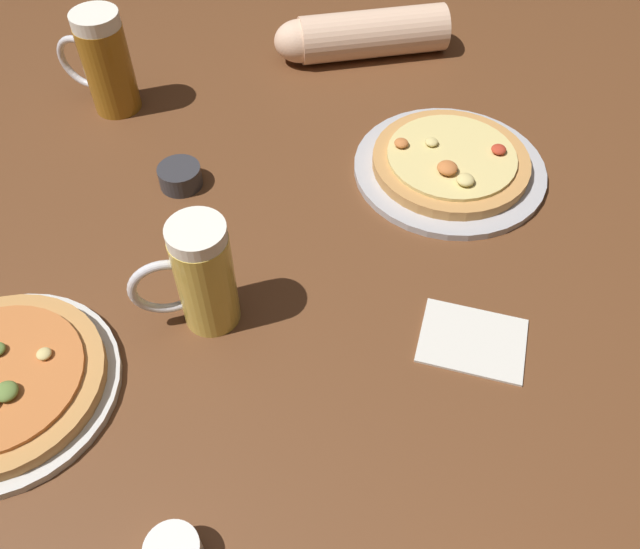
# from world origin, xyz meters

# --- Properties ---
(ground_plane) EXTENTS (2.40, 2.40, 0.03)m
(ground_plane) POSITION_xyz_m (0.00, 0.00, -0.01)
(ground_plane) COLOR brown
(pizza_plate_near) EXTENTS (0.28, 0.28, 0.05)m
(pizza_plate_near) POSITION_xyz_m (-0.39, -0.15, 0.02)
(pizza_plate_near) COLOR silver
(pizza_plate_near) RESTS_ON ground_plane
(pizza_plate_far) EXTENTS (0.31, 0.31, 0.05)m
(pizza_plate_far) POSITION_xyz_m (0.22, 0.22, 0.02)
(pizza_plate_far) COLOR #B2B2B7
(pizza_plate_far) RESTS_ON ground_plane
(beer_mug_amber) EXTENTS (0.13, 0.07, 0.17)m
(beer_mug_amber) POSITION_xyz_m (-0.15, -0.05, 0.08)
(beer_mug_amber) COLOR gold
(beer_mug_amber) RESTS_ON ground_plane
(beer_mug_pale) EXTENTS (0.14, 0.09, 0.18)m
(beer_mug_pale) POSITION_xyz_m (-0.34, 0.43, 0.09)
(beer_mug_pale) COLOR #9E6619
(beer_mug_pale) RESTS_ON ground_plane
(ramekin_butter) EXTENTS (0.07, 0.07, 0.03)m
(ramekin_butter) POSITION_xyz_m (-0.21, 0.21, 0.02)
(ramekin_butter) COLOR #333338
(ramekin_butter) RESTS_ON ground_plane
(napkin_folded) EXTENTS (0.16, 0.14, 0.01)m
(napkin_folded) POSITION_xyz_m (0.19, -0.11, 0.00)
(napkin_folded) COLOR silver
(napkin_folded) RESTS_ON ground_plane
(diner_arm) EXTENTS (0.33, 0.12, 0.09)m
(diner_arm) POSITION_xyz_m (0.10, 0.57, 0.04)
(diner_arm) COLOR beige
(diner_arm) RESTS_ON ground_plane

